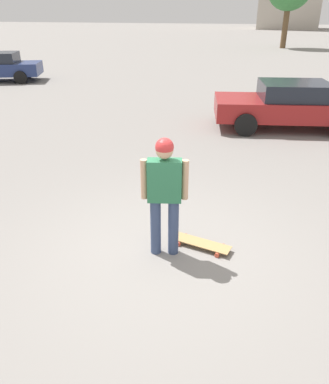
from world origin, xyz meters
The scene contains 4 objects.
ground_plane centered at (0.00, 0.00, 0.00)m, with size 220.00×220.00×0.00m, color gray.
person centered at (0.00, 0.00, 1.03)m, with size 0.62×0.30×1.73m.
skateboard centered at (-0.48, -0.28, 0.07)m, with size 0.93×0.42×0.08m.
car_parked_near centered at (-1.73, -7.24, 0.70)m, with size 4.56×2.65×1.34m.
Camera 1 is at (-1.27, 4.35, 3.17)m, focal length 35.00 mm.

